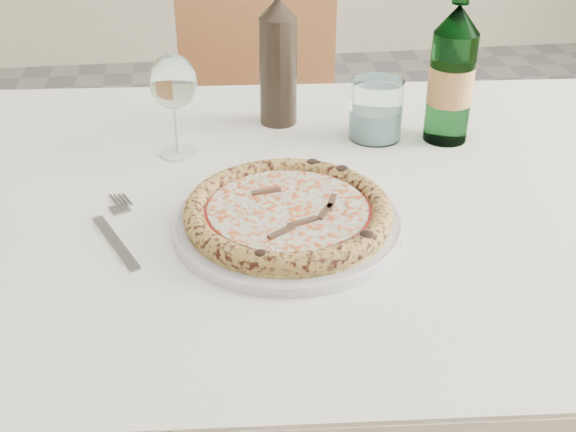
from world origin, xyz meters
name	(u,v)px	position (x,y,z in m)	size (l,w,h in m)	color
dining_table	(279,242)	(0.00, 0.11, 0.67)	(1.57, 1.00, 0.76)	brown
chair_far	(265,129)	(0.06, 0.84, 0.53)	(0.41, 0.41, 0.93)	brown
plate	(288,223)	(0.00, 0.01, 0.76)	(0.30, 0.30, 0.02)	silver
pizza	(288,212)	(0.00, 0.01, 0.78)	(0.27, 0.27, 0.03)	#E5C75C
fork	(117,231)	(-0.22, 0.03, 0.76)	(0.07, 0.20, 0.00)	slate
wine_glass	(173,84)	(-0.14, 0.26, 0.87)	(0.07, 0.07, 0.16)	silver
tumbler	(376,113)	(0.18, 0.28, 0.80)	(0.09, 0.09, 0.10)	white
beer_bottle	(452,74)	(0.30, 0.26, 0.87)	(0.07, 0.07, 0.28)	#448252
wine_bottle	(278,60)	(0.03, 0.37, 0.87)	(0.06, 0.06, 0.26)	black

